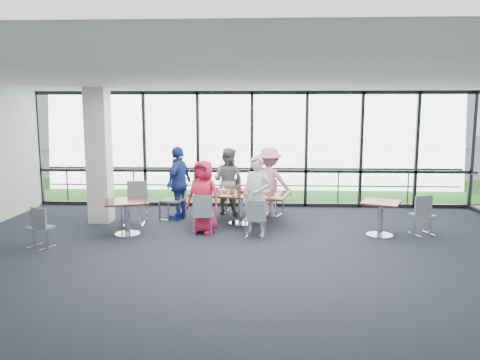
{
  "coord_description": "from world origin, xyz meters",
  "views": [
    {
      "loc": [
        0.23,
        -7.92,
        2.64
      ],
      "look_at": [
        -0.22,
        2.58,
        1.1
      ],
      "focal_mm": 35.0,
      "sensor_mm": 36.0,
      "label": 1
    }
  ],
  "objects_px": {
    "side_table_left": "(127,206)",
    "chair_main_nr": "(255,219)",
    "structural_column": "(99,156)",
    "chair_spare_la": "(40,228)",
    "chair_main_nl": "(204,215)",
    "diner_near_left": "(203,197)",
    "side_table_right": "(381,208)",
    "chair_spare_lb": "(134,204)",
    "diner_end": "(179,183)",
    "diner_far_right": "(269,182)",
    "chair_main_fr": "(272,198)",
    "diner_near_right": "(256,196)",
    "chair_main_fl": "(233,197)",
    "chair_spare_r": "(423,215)",
    "main_table": "(241,197)",
    "chair_main_end": "(173,200)",
    "diner_far_left": "(228,181)"
  },
  "relations": [
    {
      "from": "diner_near_left",
      "to": "side_table_right",
      "type": "bearing_deg",
      "value": 19.4
    },
    {
      "from": "diner_far_left",
      "to": "chair_spare_la",
      "type": "relative_size",
      "value": 2.13
    },
    {
      "from": "chair_main_nr",
      "to": "chair_main_fr",
      "type": "relative_size",
      "value": 0.91
    },
    {
      "from": "structural_column",
      "to": "side_table_right",
      "type": "height_order",
      "value": "structural_column"
    },
    {
      "from": "diner_far_right",
      "to": "chair_main_nr",
      "type": "distance_m",
      "value": 2.1
    },
    {
      "from": "structural_column",
      "to": "diner_end",
      "type": "distance_m",
      "value": 2.0
    },
    {
      "from": "chair_spare_r",
      "to": "diner_near_left",
      "type": "bearing_deg",
      "value": 162.78
    },
    {
      "from": "side_table_left",
      "to": "diner_far_right",
      "type": "relative_size",
      "value": 0.63
    },
    {
      "from": "diner_near_left",
      "to": "chair_main_fl",
      "type": "bearing_deg",
      "value": 96.74
    },
    {
      "from": "chair_main_fl",
      "to": "chair_spare_r",
      "type": "relative_size",
      "value": 0.99
    },
    {
      "from": "chair_spare_la",
      "to": "chair_main_fr",
      "type": "bearing_deg",
      "value": 56.37
    },
    {
      "from": "chair_main_nr",
      "to": "structural_column",
      "type": "bearing_deg",
      "value": 171.93
    },
    {
      "from": "diner_near_right",
      "to": "chair_main_end",
      "type": "xyz_separation_m",
      "value": [
        -2.07,
        1.37,
        -0.37
      ]
    },
    {
      "from": "diner_near_right",
      "to": "chair_main_nl",
      "type": "relative_size",
      "value": 1.97
    },
    {
      "from": "chair_main_fr",
      "to": "chair_main_nr",
      "type": "bearing_deg",
      "value": 102.97
    },
    {
      "from": "chair_spare_r",
      "to": "chair_main_fr",
      "type": "bearing_deg",
      "value": 133.74
    },
    {
      "from": "side_table_left",
      "to": "diner_end",
      "type": "distance_m",
      "value": 1.76
    },
    {
      "from": "chair_main_nr",
      "to": "chair_spare_lb",
      "type": "xyz_separation_m",
      "value": [
        -2.84,
        1.03,
        0.09
      ]
    },
    {
      "from": "diner_near_right",
      "to": "diner_far_right",
      "type": "xyz_separation_m",
      "value": [
        0.3,
        1.79,
        0.02
      ]
    },
    {
      "from": "main_table",
      "to": "diner_end",
      "type": "xyz_separation_m",
      "value": [
        -1.53,
        0.43,
        0.26
      ]
    },
    {
      "from": "side_table_left",
      "to": "chair_main_nr",
      "type": "height_order",
      "value": "chair_main_nr"
    },
    {
      "from": "side_table_right",
      "to": "chair_spare_la",
      "type": "bearing_deg",
      "value": -170.19
    },
    {
      "from": "chair_main_nl",
      "to": "chair_main_fr",
      "type": "xyz_separation_m",
      "value": [
        1.53,
        1.93,
        0.01
      ]
    },
    {
      "from": "structural_column",
      "to": "chair_spare_la",
      "type": "bearing_deg",
      "value": -101.18
    },
    {
      "from": "diner_near_right",
      "to": "chair_main_fr",
      "type": "xyz_separation_m",
      "value": [
        0.39,
        1.94,
        -0.41
      ]
    },
    {
      "from": "chair_spare_lb",
      "to": "chair_spare_r",
      "type": "distance_m",
      "value": 6.48
    },
    {
      "from": "chair_main_fr",
      "to": "side_table_right",
      "type": "bearing_deg",
      "value": 163.97
    },
    {
      "from": "side_table_right",
      "to": "chair_main_nl",
      "type": "height_order",
      "value": "chair_main_nl"
    },
    {
      "from": "diner_near_left",
      "to": "diner_far_right",
      "type": "relative_size",
      "value": 0.91
    },
    {
      "from": "structural_column",
      "to": "main_table",
      "type": "relative_size",
      "value": 1.33
    },
    {
      "from": "main_table",
      "to": "chair_spare_la",
      "type": "relative_size",
      "value": 2.99
    },
    {
      "from": "side_table_left",
      "to": "diner_near_left",
      "type": "xyz_separation_m",
      "value": [
        1.63,
        0.26,
        0.16
      ]
    },
    {
      "from": "chair_spare_la",
      "to": "diner_end",
      "type": "bearing_deg",
      "value": 70.63
    },
    {
      "from": "diner_end",
      "to": "chair_main_fl",
      "type": "bearing_deg",
      "value": 141.12
    },
    {
      "from": "diner_far_left",
      "to": "diner_far_right",
      "type": "distance_m",
      "value": 1.1
    },
    {
      "from": "chair_main_fr",
      "to": "chair_spare_la",
      "type": "bearing_deg",
      "value": 57.89
    },
    {
      "from": "chair_main_fl",
      "to": "chair_spare_lb",
      "type": "relative_size",
      "value": 0.88
    },
    {
      "from": "diner_far_right",
      "to": "chair_main_end",
      "type": "bearing_deg",
      "value": 25.58
    },
    {
      "from": "chair_spare_la",
      "to": "chair_spare_lb",
      "type": "distance_m",
      "value": 2.35
    },
    {
      "from": "diner_far_left",
      "to": "diner_end",
      "type": "height_order",
      "value": "diner_end"
    },
    {
      "from": "main_table",
      "to": "diner_near_right",
      "type": "xyz_separation_m",
      "value": [
        0.38,
        -0.98,
        0.21
      ]
    },
    {
      "from": "side_table_left",
      "to": "chair_main_nl",
      "type": "xyz_separation_m",
      "value": [
        1.65,
        0.09,
        -0.2
      ]
    },
    {
      "from": "side_table_right",
      "to": "diner_near_left",
      "type": "distance_m",
      "value": 3.81
    },
    {
      "from": "diner_near_right",
      "to": "chair_main_end",
      "type": "relative_size",
      "value": 1.77
    },
    {
      "from": "main_table",
      "to": "chair_main_nl",
      "type": "distance_m",
      "value": 1.25
    },
    {
      "from": "chair_main_fr",
      "to": "diner_far_right",
      "type": "bearing_deg",
      "value": 83.22
    },
    {
      "from": "chair_spare_la",
      "to": "side_table_right",
      "type": "bearing_deg",
      "value": 32.37
    },
    {
      "from": "chair_spare_la",
      "to": "chair_spare_lb",
      "type": "relative_size",
      "value": 0.82
    },
    {
      "from": "diner_near_left",
      "to": "chair_main_end",
      "type": "xyz_separation_m",
      "value": [
        -0.91,
        1.2,
        -0.32
      ]
    },
    {
      "from": "structural_column",
      "to": "diner_far_left",
      "type": "height_order",
      "value": "structural_column"
    }
  ]
}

